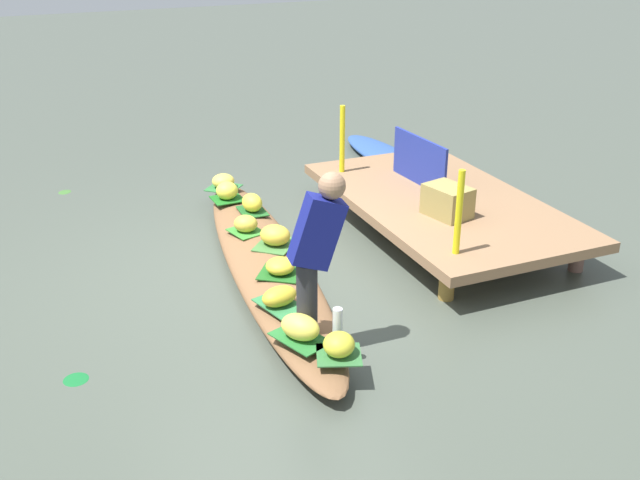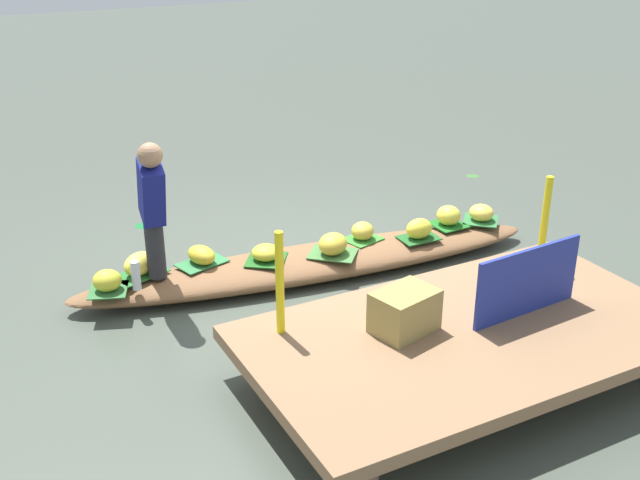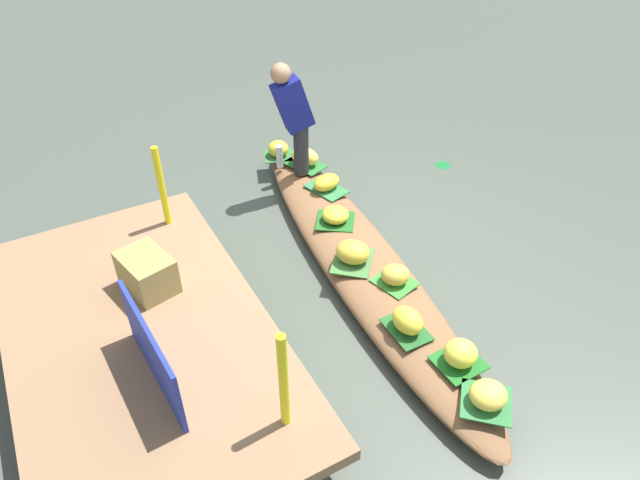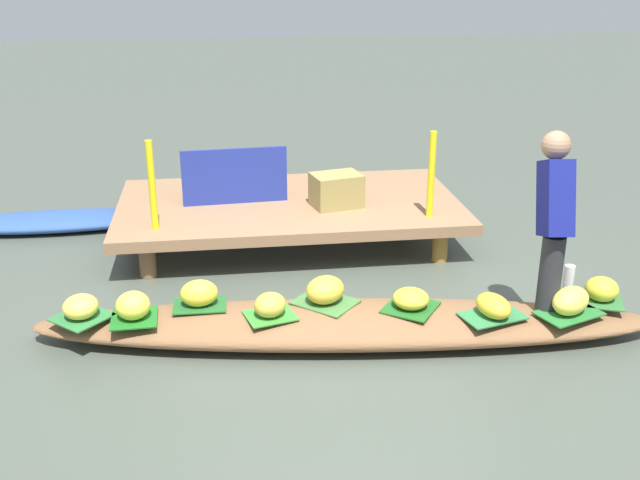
{
  "view_description": "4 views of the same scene",
  "coord_description": "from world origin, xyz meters",
  "px_view_note": "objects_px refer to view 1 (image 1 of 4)",
  "views": [
    {
      "loc": [
        6.04,
        -2.03,
        3.2
      ],
      "look_at": [
        0.15,
        0.48,
        0.33
      ],
      "focal_mm": 42.24,
      "sensor_mm": 36.0,
      "label": 1
    },
    {
      "loc": [
        2.97,
        5.73,
        3.18
      ],
      "look_at": [
        0.11,
        0.34,
        0.49
      ],
      "focal_mm": 43.35,
      "sensor_mm": 36.0,
      "label": 2
    },
    {
      "loc": [
        -3.37,
        2.27,
        3.48
      ],
      "look_at": [
        0.08,
        0.35,
        0.4
      ],
      "focal_mm": 32.28,
      "sensor_mm": 36.0,
      "label": 3
    },
    {
      "loc": [
        -0.82,
        -4.66,
        2.6
      ],
      "look_at": [
        -0.09,
        0.65,
        0.51
      ],
      "focal_mm": 41.77,
      "sensor_mm": 36.0,
      "label": 4
    }
  ],
  "objects_px": {
    "banana_bunch_0": "(246,224)",
    "banana_bunch_8": "(339,344)",
    "produce_crate": "(447,201)",
    "water_bottle": "(337,324)",
    "vendor_boat": "(267,263)",
    "moored_boat": "(389,158)",
    "vendor_person": "(316,244)",
    "banana_bunch_6": "(227,191)",
    "banana_bunch_3": "(279,296)",
    "banana_bunch_1": "(223,181)",
    "banana_bunch_2": "(252,203)",
    "banana_bunch_5": "(275,235)",
    "market_banner": "(419,161)",
    "banana_bunch_4": "(280,266)",
    "banana_bunch_7": "(300,327)"
  },
  "relations": [
    {
      "from": "banana_bunch_2",
      "to": "water_bottle",
      "type": "height_order",
      "value": "water_bottle"
    },
    {
      "from": "banana_bunch_3",
      "to": "banana_bunch_0",
      "type": "bearing_deg",
      "value": 172.07
    },
    {
      "from": "banana_bunch_1",
      "to": "produce_crate",
      "type": "bearing_deg",
      "value": 39.33
    },
    {
      "from": "banana_bunch_1",
      "to": "banana_bunch_2",
      "type": "xyz_separation_m",
      "value": [
        0.81,
        0.08,
        0.01
      ]
    },
    {
      "from": "banana_bunch_2",
      "to": "banana_bunch_8",
      "type": "relative_size",
      "value": 1.13
    },
    {
      "from": "produce_crate",
      "to": "water_bottle",
      "type": "bearing_deg",
      "value": -52.01
    },
    {
      "from": "produce_crate",
      "to": "banana_bunch_1",
      "type": "bearing_deg",
      "value": -140.67
    },
    {
      "from": "moored_boat",
      "to": "vendor_person",
      "type": "distance_m",
      "value": 4.83
    },
    {
      "from": "moored_boat",
      "to": "banana_bunch_5",
      "type": "relative_size",
      "value": 7.7
    },
    {
      "from": "banana_bunch_4",
      "to": "banana_bunch_0",
      "type": "bearing_deg",
      "value": 179.54
    },
    {
      "from": "moored_boat",
      "to": "vendor_person",
      "type": "relative_size",
      "value": 1.85
    },
    {
      "from": "banana_bunch_7",
      "to": "banana_bunch_2",
      "type": "bearing_deg",
      "value": 169.43
    },
    {
      "from": "vendor_boat",
      "to": "moored_boat",
      "type": "distance_m",
      "value": 3.61
    },
    {
      "from": "moored_boat",
      "to": "banana_bunch_3",
      "type": "relative_size",
      "value": 7.49
    },
    {
      "from": "market_banner",
      "to": "water_bottle",
      "type": "bearing_deg",
      "value": -44.72
    },
    {
      "from": "banana_bunch_4",
      "to": "vendor_boat",
      "type": "bearing_deg",
      "value": 176.15
    },
    {
      "from": "banana_bunch_1",
      "to": "banana_bunch_6",
      "type": "bearing_deg",
      "value": -9.88
    },
    {
      "from": "banana_bunch_0",
      "to": "banana_bunch_6",
      "type": "distance_m",
      "value": 0.94
    },
    {
      "from": "banana_bunch_5",
      "to": "water_bottle",
      "type": "xyz_separation_m",
      "value": [
        1.77,
        -0.15,
        0.02
      ]
    },
    {
      "from": "vendor_person",
      "to": "banana_bunch_4",
      "type": "bearing_deg",
      "value": 176.31
    },
    {
      "from": "water_bottle",
      "to": "produce_crate",
      "type": "xyz_separation_m",
      "value": [
        -1.42,
        1.82,
        0.19
      ]
    },
    {
      "from": "banana_bunch_0",
      "to": "vendor_person",
      "type": "height_order",
      "value": "vendor_person"
    },
    {
      "from": "moored_boat",
      "to": "banana_bunch_7",
      "type": "height_order",
      "value": "banana_bunch_7"
    },
    {
      "from": "banana_bunch_6",
      "to": "banana_bunch_8",
      "type": "xyz_separation_m",
      "value": [
        3.33,
        -0.17,
        -0.01
      ]
    },
    {
      "from": "banana_bunch_6",
      "to": "banana_bunch_8",
      "type": "relative_size",
      "value": 1.02
    },
    {
      "from": "vendor_boat",
      "to": "moored_boat",
      "type": "relative_size",
      "value": 1.94
    },
    {
      "from": "vendor_person",
      "to": "vendor_boat",
      "type": "bearing_deg",
      "value": 176.26
    },
    {
      "from": "banana_bunch_2",
      "to": "banana_bunch_4",
      "type": "distance_m",
      "value": 1.51
    },
    {
      "from": "vendor_person",
      "to": "banana_bunch_8",
      "type": "bearing_deg",
      "value": -1.16
    },
    {
      "from": "banana_bunch_5",
      "to": "vendor_person",
      "type": "distance_m",
      "value": 1.68
    },
    {
      "from": "vendor_boat",
      "to": "banana_bunch_5",
      "type": "height_order",
      "value": "banana_bunch_5"
    },
    {
      "from": "moored_boat",
      "to": "banana_bunch_0",
      "type": "distance_m",
      "value": 3.29
    },
    {
      "from": "vendor_person",
      "to": "banana_bunch_6",
      "type": "bearing_deg",
      "value": 176.85
    },
    {
      "from": "banana_bunch_8",
      "to": "vendor_boat",
      "type": "bearing_deg",
      "value": 176.86
    },
    {
      "from": "banana_bunch_3",
      "to": "produce_crate",
      "type": "relative_size",
      "value": 0.69
    },
    {
      "from": "banana_bunch_0",
      "to": "water_bottle",
      "type": "bearing_deg",
      "value": 0.21
    },
    {
      "from": "banana_bunch_0",
      "to": "produce_crate",
      "type": "xyz_separation_m",
      "value": [
        0.75,
        1.83,
        0.23
      ]
    },
    {
      "from": "banana_bunch_2",
      "to": "market_banner",
      "type": "bearing_deg",
      "value": 79.97
    },
    {
      "from": "moored_boat",
      "to": "banana_bunch_5",
      "type": "height_order",
      "value": "banana_bunch_5"
    },
    {
      "from": "banana_bunch_4",
      "to": "vendor_person",
      "type": "bearing_deg",
      "value": -3.69
    },
    {
      "from": "banana_bunch_1",
      "to": "vendor_person",
      "type": "xyz_separation_m",
      "value": [
        3.26,
        -0.22,
        0.62
      ]
    },
    {
      "from": "banana_bunch_8",
      "to": "moored_boat",
      "type": "bearing_deg",
      "value": 147.95
    },
    {
      "from": "moored_boat",
      "to": "banana_bunch_6",
      "type": "height_order",
      "value": "banana_bunch_6"
    },
    {
      "from": "banana_bunch_5",
      "to": "banana_bunch_8",
      "type": "bearing_deg",
      "value": -6.86
    },
    {
      "from": "banana_bunch_5",
      "to": "vendor_boat",
      "type": "bearing_deg",
      "value": -47.82
    },
    {
      "from": "vendor_boat",
      "to": "water_bottle",
      "type": "xyz_separation_m",
      "value": [
        1.65,
        -0.02,
        0.24
      ]
    },
    {
      "from": "banana_bunch_1",
      "to": "banana_bunch_5",
      "type": "bearing_deg",
      "value": 0.26
    },
    {
      "from": "banana_bunch_3",
      "to": "banana_bunch_6",
      "type": "bearing_deg",
      "value": 173.0
    },
    {
      "from": "banana_bunch_4",
      "to": "vendor_person",
      "type": "xyz_separation_m",
      "value": [
        0.97,
        -0.06,
        0.63
      ]
    },
    {
      "from": "banana_bunch_0",
      "to": "banana_bunch_8",
      "type": "height_order",
      "value": "banana_bunch_8"
    }
  ]
}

